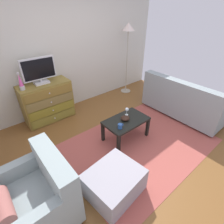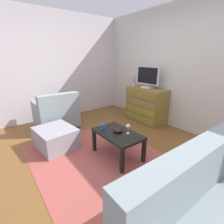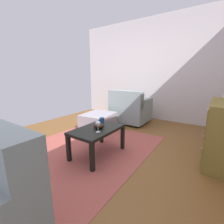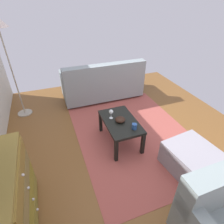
{
  "view_description": "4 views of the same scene",
  "coord_description": "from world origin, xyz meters",
  "px_view_note": "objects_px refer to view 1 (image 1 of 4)",
  "views": [
    {
      "loc": [
        -1.7,
        -1.69,
        2.19
      ],
      "look_at": [
        -0.14,
        0.17,
        0.65
      ],
      "focal_mm": 27.41,
      "sensor_mm": 36.0,
      "label": 1
    },
    {
      "loc": [
        1.97,
        -1.41,
        1.55
      ],
      "look_at": [
        0.01,
        0.07,
        0.74
      ],
      "focal_mm": 26.49,
      "sensor_mm": 36.0,
      "label": 2
    },
    {
      "loc": [
        1.78,
        1.47,
        1.17
      ],
      "look_at": [
        -0.12,
        0.19,
        0.63
      ],
      "focal_mm": 24.7,
      "sensor_mm": 36.0,
      "label": 3
    },
    {
      "loc": [
        -1.99,
        1.02,
        2.11
      ],
      "look_at": [
        0.14,
        0.22,
        0.6
      ],
      "focal_mm": 29.4,
      "sensor_mm": 36.0,
      "label": 4
    }
  ],
  "objects_px": {
    "dresser": "(48,102)",
    "coffee_table": "(126,122)",
    "ottoman": "(114,182)",
    "mug": "(120,126)",
    "tv": "(39,70)",
    "bowl_decorative": "(125,118)",
    "couch_large": "(183,101)",
    "wine_glass": "(127,110)",
    "standing_lamp": "(128,34)",
    "armchair": "(37,197)",
    "lava_lamp": "(21,82)"
  },
  "relations": [
    {
      "from": "ottoman",
      "to": "standing_lamp",
      "type": "relative_size",
      "value": 0.39
    },
    {
      "from": "coffee_table",
      "to": "ottoman",
      "type": "bearing_deg",
      "value": -141.62
    },
    {
      "from": "wine_glass",
      "to": "bowl_decorative",
      "type": "relative_size",
      "value": 0.98
    },
    {
      "from": "couch_large",
      "to": "armchair",
      "type": "distance_m",
      "value": 3.34
    },
    {
      "from": "standing_lamp",
      "to": "couch_large",
      "type": "bearing_deg",
      "value": -85.59
    },
    {
      "from": "tv",
      "to": "lava_lamp",
      "type": "distance_m",
      "value": 0.41
    },
    {
      "from": "bowl_decorative",
      "to": "couch_large",
      "type": "height_order",
      "value": "couch_large"
    },
    {
      "from": "coffee_table",
      "to": "standing_lamp",
      "type": "relative_size",
      "value": 0.44
    },
    {
      "from": "coffee_table",
      "to": "armchair",
      "type": "height_order",
      "value": "armchair"
    },
    {
      "from": "tv",
      "to": "couch_large",
      "type": "distance_m",
      "value": 3.12
    },
    {
      "from": "standing_lamp",
      "to": "mug",
      "type": "bearing_deg",
      "value": -136.38
    },
    {
      "from": "coffee_table",
      "to": "couch_large",
      "type": "distance_m",
      "value": 1.6
    },
    {
      "from": "armchair",
      "to": "dresser",
      "type": "bearing_deg",
      "value": 64.47
    },
    {
      "from": "tv",
      "to": "coffee_table",
      "type": "distance_m",
      "value": 1.94
    },
    {
      "from": "lava_lamp",
      "to": "wine_glass",
      "type": "bearing_deg",
      "value": -46.18
    },
    {
      "from": "dresser",
      "to": "couch_large",
      "type": "height_order",
      "value": "couch_large"
    },
    {
      "from": "dresser",
      "to": "couch_large",
      "type": "relative_size",
      "value": 0.57
    },
    {
      "from": "dresser",
      "to": "armchair",
      "type": "relative_size",
      "value": 1.19
    },
    {
      "from": "mug",
      "to": "standing_lamp",
      "type": "relative_size",
      "value": 0.06
    },
    {
      "from": "couch_large",
      "to": "dresser",
      "type": "bearing_deg",
      "value": 143.72
    },
    {
      "from": "mug",
      "to": "ottoman",
      "type": "distance_m",
      "value": 0.92
    },
    {
      "from": "wine_glass",
      "to": "armchair",
      "type": "height_order",
      "value": "armchair"
    },
    {
      "from": "dresser",
      "to": "tv",
      "type": "xyz_separation_m",
      "value": [
        -0.02,
        0.02,
        0.69
      ]
    },
    {
      "from": "tv",
      "to": "couch_large",
      "type": "bearing_deg",
      "value": -36.42
    },
    {
      "from": "dresser",
      "to": "lava_lamp",
      "type": "xyz_separation_m",
      "value": [
        -0.41,
        -0.04,
        0.57
      ]
    },
    {
      "from": "dresser",
      "to": "coffee_table",
      "type": "distance_m",
      "value": 1.77
    },
    {
      "from": "standing_lamp",
      "to": "lava_lamp",
      "type": "bearing_deg",
      "value": 179.89
    },
    {
      "from": "lava_lamp",
      "to": "wine_glass",
      "type": "height_order",
      "value": "lava_lamp"
    },
    {
      "from": "coffee_table",
      "to": "standing_lamp",
      "type": "bearing_deg",
      "value": 46.09
    },
    {
      "from": "dresser",
      "to": "lava_lamp",
      "type": "height_order",
      "value": "lava_lamp"
    },
    {
      "from": "armchair",
      "to": "mug",
      "type": "bearing_deg",
      "value": 9.97
    },
    {
      "from": "couch_large",
      "to": "ottoman",
      "type": "relative_size",
      "value": 2.53
    },
    {
      "from": "dresser",
      "to": "standing_lamp",
      "type": "xyz_separation_m",
      "value": [
        2.28,
        -0.05,
        1.14
      ]
    },
    {
      "from": "dresser",
      "to": "lava_lamp",
      "type": "bearing_deg",
      "value": -173.86
    },
    {
      "from": "mug",
      "to": "armchair",
      "type": "relative_size",
      "value": 0.13
    },
    {
      "from": "armchair",
      "to": "lava_lamp",
      "type": "bearing_deg",
      "value": 74.65
    },
    {
      "from": "tv",
      "to": "armchair",
      "type": "distance_m",
      "value": 2.29
    },
    {
      "from": "tv",
      "to": "ottoman",
      "type": "bearing_deg",
      "value": -91.15
    },
    {
      "from": "lava_lamp",
      "to": "bowl_decorative",
      "type": "height_order",
      "value": "lava_lamp"
    },
    {
      "from": "armchair",
      "to": "ottoman",
      "type": "xyz_separation_m",
      "value": [
        0.86,
        -0.33,
        -0.16
      ]
    },
    {
      "from": "mug",
      "to": "ottoman",
      "type": "bearing_deg",
      "value": -137.23
    },
    {
      "from": "mug",
      "to": "bowl_decorative",
      "type": "bearing_deg",
      "value": 28.03
    },
    {
      "from": "tv",
      "to": "bowl_decorative",
      "type": "xyz_separation_m",
      "value": [
        0.83,
        -1.57,
        -0.65
      ]
    },
    {
      "from": "tv",
      "to": "ottoman",
      "type": "distance_m",
      "value": 2.47
    },
    {
      "from": "bowl_decorative",
      "to": "couch_large",
      "type": "relative_size",
      "value": 0.09
    },
    {
      "from": "mug",
      "to": "tv",
      "type": "bearing_deg",
      "value": 109.26
    },
    {
      "from": "tv",
      "to": "bowl_decorative",
      "type": "distance_m",
      "value": 1.89
    },
    {
      "from": "tv",
      "to": "mug",
      "type": "relative_size",
      "value": 5.63
    },
    {
      "from": "mug",
      "to": "standing_lamp",
      "type": "distance_m",
      "value": 2.6
    },
    {
      "from": "wine_glass",
      "to": "bowl_decorative",
      "type": "distance_m",
      "value": 0.19
    }
  ]
}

